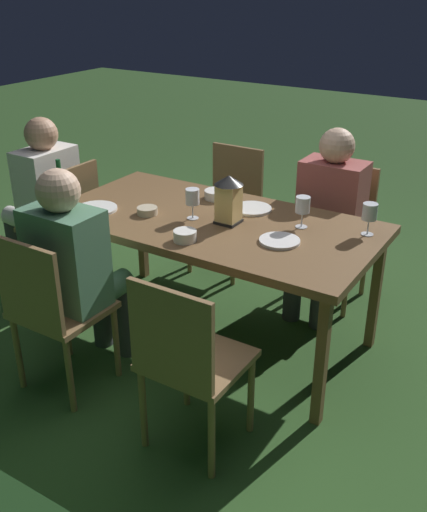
{
  "coord_description": "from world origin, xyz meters",
  "views": [
    {
      "loc": [
        -1.59,
        2.55,
        1.96
      ],
      "look_at": [
        0.0,
        0.0,
        0.52
      ],
      "focal_mm": 41.68,
      "sensor_mm": 36.0,
      "label": 1
    }
  ],
  "objects_px": {
    "green_bottle_on_table": "(61,191)",
    "wine_glass_b": "(192,198)",
    "chair_side_right_a": "(188,359)",
    "chair_side_right_b": "(51,307)",
    "dining_table": "(213,228)",
    "person_in_rust": "(327,214)",
    "wine_glass_a": "(303,206)",
    "person_in_green": "(77,264)",
    "chair_side_left_a": "(337,227)",
    "wine_glass_c": "(370,213)",
    "chair_head_far": "(66,221)",
    "plate_c": "(96,209)",
    "bowl_bread": "(216,194)",
    "plate_b": "(280,241)",
    "lantern_centerpiece": "(229,197)",
    "bowl_olives": "(147,211)",
    "chair_side_left_b": "(229,203)",
    "bowl_salad": "(185,235)",
    "person_in_cream": "(42,194)",
    "plate_a": "(252,209)"
  },
  "relations": [
    {
      "from": "chair_side_right_b",
      "to": "person_in_cream",
      "type": "relative_size",
      "value": 0.76
    },
    {
      "from": "wine_glass_a",
      "to": "plate_c",
      "type": "distance_m",
      "value": 1.16
    },
    {
      "from": "green_bottle_on_table",
      "to": "bowl_bread",
      "type": "bearing_deg",
      "value": -136.61
    },
    {
      "from": "person_in_rust",
      "to": "lantern_centerpiece",
      "type": "xyz_separation_m",
      "value": [
        0.31,
        0.65,
        0.25
      ]
    },
    {
      "from": "chair_side_right_b",
      "to": "bowl_bread",
      "type": "xyz_separation_m",
      "value": [
        -0.24,
        -1.14,
        0.28
      ]
    },
    {
      "from": "chair_side_left_a",
      "to": "wine_glass_a",
      "type": "relative_size",
      "value": 5.15
    },
    {
      "from": "wine_glass_c",
      "to": "bowl_bread",
      "type": "relative_size",
      "value": 1.19
    },
    {
      "from": "chair_side_left_a",
      "to": "wine_glass_b",
      "type": "relative_size",
      "value": 5.15
    },
    {
      "from": "lantern_centerpiece",
      "to": "green_bottle_on_table",
      "type": "bearing_deg",
      "value": 19.78
    },
    {
      "from": "chair_side_right_b",
      "to": "person_in_green",
      "type": "bearing_deg",
      "value": -90.0
    },
    {
      "from": "chair_side_left_b",
      "to": "green_bottle_on_table",
      "type": "bearing_deg",
      "value": 71.02
    },
    {
      "from": "dining_table",
      "to": "plate_c",
      "type": "relative_size",
      "value": 7.61
    },
    {
      "from": "bowl_bread",
      "to": "bowl_salad",
      "type": "height_order",
      "value": "bowl_salad"
    },
    {
      "from": "chair_side_right_a",
      "to": "lantern_centerpiece",
      "type": "xyz_separation_m",
      "value": [
        0.31,
        -0.85,
        0.4
      ]
    },
    {
      "from": "chair_side_right_b",
      "to": "bowl_olives",
      "type": "distance_m",
      "value": 0.77
    },
    {
      "from": "lantern_centerpiece",
      "to": "wine_glass_b",
      "type": "distance_m",
      "value": 0.21
    },
    {
      "from": "green_bottle_on_table",
      "to": "bowl_olives",
      "type": "height_order",
      "value": "green_bottle_on_table"
    },
    {
      "from": "wine_glass_a",
      "to": "person_in_green",
      "type": "bearing_deg",
      "value": 43.28
    },
    {
      "from": "chair_side_left_b",
      "to": "bowl_salad",
      "type": "height_order",
      "value": "chair_side_left_b"
    },
    {
      "from": "wine_glass_c",
      "to": "plate_b",
      "type": "distance_m",
      "value": 0.48
    },
    {
      "from": "dining_table",
      "to": "green_bottle_on_table",
      "type": "bearing_deg",
      "value": 21.86
    },
    {
      "from": "chair_side_left_a",
      "to": "wine_glass_c",
      "type": "relative_size",
      "value": 5.15
    },
    {
      "from": "dining_table",
      "to": "person_in_rust",
      "type": "xyz_separation_m",
      "value": [
        -0.4,
        -0.65,
        -0.05
      ]
    },
    {
      "from": "lantern_centerpiece",
      "to": "person_in_green",
      "type": "bearing_deg",
      "value": 52.74
    },
    {
      "from": "chair_side_right_b",
      "to": "wine_glass_a",
      "type": "bearing_deg",
      "value": -130.51
    },
    {
      "from": "person_in_rust",
      "to": "chair_side_right_b",
      "type": "bearing_deg",
      "value": 61.8
    },
    {
      "from": "chair_side_left_a",
      "to": "plate_b",
      "type": "bearing_deg",
      "value": 92.38
    },
    {
      "from": "green_bottle_on_table",
      "to": "wine_glass_b",
      "type": "xyz_separation_m",
      "value": [
        -0.7,
        -0.27,
        0.01
      ]
    },
    {
      "from": "person_in_cream",
      "to": "bowl_bread",
      "type": "bearing_deg",
      "value": -166.29
    },
    {
      "from": "chair_side_right_a",
      "to": "chair_head_far",
      "type": "bearing_deg",
      "value": -28.77
    },
    {
      "from": "green_bottle_on_table",
      "to": "plate_a",
      "type": "relative_size",
      "value": 1.3
    },
    {
      "from": "chair_side_left_b",
      "to": "bowl_bread",
      "type": "bearing_deg",
      "value": 113.44
    },
    {
      "from": "green_bottle_on_table",
      "to": "wine_glass_b",
      "type": "distance_m",
      "value": 0.75
    },
    {
      "from": "chair_side_right_a",
      "to": "person_in_rust",
      "type": "xyz_separation_m",
      "value": [
        0.0,
        -1.5,
        0.15
      ]
    },
    {
      "from": "chair_side_left_b",
      "to": "bowl_salad",
      "type": "xyz_separation_m",
      "value": [
        -0.43,
        1.17,
        0.29
      ]
    },
    {
      "from": "wine_glass_a",
      "to": "plate_a",
      "type": "bearing_deg",
      "value": -13.61
    },
    {
      "from": "chair_side_right_a",
      "to": "chair_side_right_b",
      "type": "bearing_deg",
      "value": 0.0
    },
    {
      "from": "person_in_rust",
      "to": "wine_glass_c",
      "type": "xyz_separation_m",
      "value": [
        -0.38,
        0.41,
        0.22
      ]
    },
    {
      "from": "person_in_green",
      "to": "lantern_centerpiece",
      "type": "height_order",
      "value": "person_in_green"
    },
    {
      "from": "plate_c",
      "to": "bowl_bread",
      "type": "relative_size",
      "value": 1.65
    },
    {
      "from": "bowl_salad",
      "to": "plate_a",
      "type": "bearing_deg",
      "value": -98.04
    },
    {
      "from": "chair_head_far",
      "to": "plate_c",
      "type": "xyz_separation_m",
      "value": [
        -0.51,
        0.23,
        0.26
      ]
    },
    {
      "from": "chair_head_far",
      "to": "plate_c",
      "type": "relative_size",
      "value": 3.7
    },
    {
      "from": "chair_side_right_b",
      "to": "bowl_bread",
      "type": "bearing_deg",
      "value": -102.08
    },
    {
      "from": "wine_glass_a",
      "to": "plate_a",
      "type": "height_order",
      "value": "wine_glass_a"
    },
    {
      "from": "bowl_bread",
      "to": "person_in_green",
      "type": "bearing_deg",
      "value": 75.51
    },
    {
      "from": "bowl_olives",
      "to": "wine_glass_a",
      "type": "bearing_deg",
      "value": -160.59
    },
    {
      "from": "person_in_green",
      "to": "green_bottle_on_table",
      "type": "relative_size",
      "value": 3.96
    },
    {
      "from": "person_in_rust",
      "to": "plate_b",
      "type": "distance_m",
      "value": 0.75
    },
    {
      "from": "dining_table",
      "to": "green_bottle_on_table",
      "type": "height_order",
      "value": "green_bottle_on_table"
    }
  ]
}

